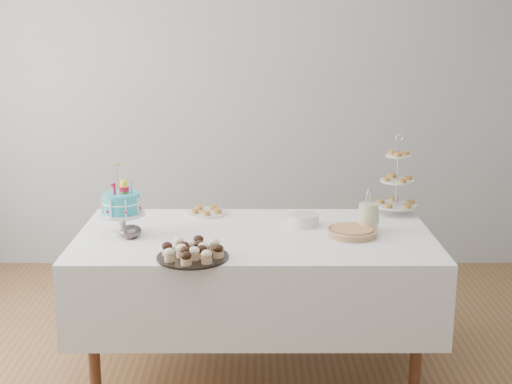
{
  "coord_description": "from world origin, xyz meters",
  "views": [
    {
      "loc": [
        -0.0,
        -3.39,
        1.91
      ],
      "look_at": [
        0.01,
        0.3,
        1.0
      ],
      "focal_mm": 50.0,
      "sensor_mm": 36.0,
      "label": 1
    }
  ],
  "objects_px": {
    "plate_stack": "(304,220)",
    "jam_bowl_a": "(130,232)",
    "table": "(255,273)",
    "birthday_cake": "(122,215)",
    "utensil_pitcher": "(368,216)",
    "jam_bowl_b": "(131,231)",
    "pastry_plate": "(206,211)",
    "tiered_stand": "(397,181)",
    "pie": "(352,232)",
    "cupcake_tray": "(193,251)"
  },
  "relations": [
    {
      "from": "utensil_pitcher",
      "to": "jam_bowl_b",
      "type": "bearing_deg",
      "value": -154.49
    },
    {
      "from": "cupcake_tray",
      "to": "tiered_stand",
      "type": "distance_m",
      "value": 1.4
    },
    {
      "from": "plate_stack",
      "to": "birthday_cake",
      "type": "bearing_deg",
      "value": -171.6
    },
    {
      "from": "birthday_cake",
      "to": "plate_stack",
      "type": "xyz_separation_m",
      "value": [
        0.99,
        0.15,
        -0.07
      ]
    },
    {
      "from": "birthday_cake",
      "to": "utensil_pitcher",
      "type": "bearing_deg",
      "value": -20.95
    },
    {
      "from": "birthday_cake",
      "to": "pastry_plate",
      "type": "relative_size",
      "value": 1.58
    },
    {
      "from": "plate_stack",
      "to": "jam_bowl_a",
      "type": "bearing_deg",
      "value": -166.33
    },
    {
      "from": "birthday_cake",
      "to": "jam_bowl_a",
      "type": "relative_size",
      "value": 3.46
    },
    {
      "from": "tiered_stand",
      "to": "jam_bowl_a",
      "type": "height_order",
      "value": "tiered_stand"
    },
    {
      "from": "birthday_cake",
      "to": "pastry_plate",
      "type": "bearing_deg",
      "value": 19.51
    },
    {
      "from": "plate_stack",
      "to": "jam_bowl_b",
      "type": "height_order",
      "value": "same"
    },
    {
      "from": "cupcake_tray",
      "to": "pastry_plate",
      "type": "relative_size",
      "value": 1.46
    },
    {
      "from": "pie",
      "to": "pastry_plate",
      "type": "distance_m",
      "value": 0.92
    },
    {
      "from": "pie",
      "to": "tiered_stand",
      "type": "xyz_separation_m",
      "value": [
        0.32,
        0.44,
        0.18
      ]
    },
    {
      "from": "cupcake_tray",
      "to": "jam_bowl_b",
      "type": "bearing_deg",
      "value": 136.02
    },
    {
      "from": "jam_bowl_a",
      "to": "jam_bowl_b",
      "type": "height_order",
      "value": "jam_bowl_b"
    },
    {
      "from": "jam_bowl_a",
      "to": "cupcake_tray",
      "type": "bearing_deg",
      "value": -42.21
    },
    {
      "from": "pie",
      "to": "tiered_stand",
      "type": "height_order",
      "value": "tiered_stand"
    },
    {
      "from": "birthday_cake",
      "to": "tiered_stand",
      "type": "relative_size",
      "value": 0.8
    },
    {
      "from": "pastry_plate",
      "to": "cupcake_tray",
      "type": "bearing_deg",
      "value": -91.04
    },
    {
      "from": "utensil_pitcher",
      "to": "tiered_stand",
      "type": "bearing_deg",
      "value": 78.42
    },
    {
      "from": "jam_bowl_b",
      "to": "pie",
      "type": "bearing_deg",
      "value": 0.82
    },
    {
      "from": "plate_stack",
      "to": "jam_bowl_b",
      "type": "distance_m",
      "value": 0.96
    },
    {
      "from": "tiered_stand",
      "to": "pastry_plate",
      "type": "distance_m",
      "value": 1.14
    },
    {
      "from": "tiered_stand",
      "to": "plate_stack",
      "type": "bearing_deg",
      "value": -156.74
    },
    {
      "from": "pie",
      "to": "utensil_pitcher",
      "type": "distance_m",
      "value": 0.15
    },
    {
      "from": "table",
      "to": "plate_stack",
      "type": "distance_m",
      "value": 0.41
    },
    {
      "from": "jam_bowl_b",
      "to": "pastry_plate",
      "type": "bearing_deg",
      "value": 50.76
    },
    {
      "from": "jam_bowl_a",
      "to": "jam_bowl_b",
      "type": "xyz_separation_m",
      "value": [
        0.0,
        0.02,
        0.0
      ]
    },
    {
      "from": "table",
      "to": "cupcake_tray",
      "type": "relative_size",
      "value": 5.44
    },
    {
      "from": "birthday_cake",
      "to": "plate_stack",
      "type": "bearing_deg",
      "value": -14.32
    },
    {
      "from": "tiered_stand",
      "to": "utensil_pitcher",
      "type": "xyz_separation_m",
      "value": [
        -0.22,
        -0.35,
        -0.12
      ]
    },
    {
      "from": "utensil_pitcher",
      "to": "plate_stack",
      "type": "bearing_deg",
      "value": -176.2
    },
    {
      "from": "cupcake_tray",
      "to": "pie",
      "type": "height_order",
      "value": "cupcake_tray"
    },
    {
      "from": "pie",
      "to": "pastry_plate",
      "type": "xyz_separation_m",
      "value": [
        -0.81,
        0.44,
        -0.01
      ]
    },
    {
      "from": "pie",
      "to": "plate_stack",
      "type": "xyz_separation_m",
      "value": [
        -0.25,
        0.2,
        0.01
      ]
    },
    {
      "from": "jam_bowl_a",
      "to": "utensil_pitcher",
      "type": "height_order",
      "value": "utensil_pitcher"
    },
    {
      "from": "plate_stack",
      "to": "pastry_plate",
      "type": "distance_m",
      "value": 0.61
    },
    {
      "from": "pastry_plate",
      "to": "utensil_pitcher",
      "type": "height_order",
      "value": "utensil_pitcher"
    },
    {
      "from": "plate_stack",
      "to": "utensil_pitcher",
      "type": "distance_m",
      "value": 0.36
    },
    {
      "from": "table",
      "to": "jam_bowl_a",
      "type": "bearing_deg",
      "value": -173.85
    },
    {
      "from": "utensil_pitcher",
      "to": "pastry_plate",
      "type": "bearing_deg",
      "value": 179.76
    },
    {
      "from": "table",
      "to": "pie",
      "type": "height_order",
      "value": "pie"
    },
    {
      "from": "plate_stack",
      "to": "utensil_pitcher",
      "type": "bearing_deg",
      "value": -16.92
    },
    {
      "from": "birthday_cake",
      "to": "plate_stack",
      "type": "distance_m",
      "value": 1.01
    },
    {
      "from": "table",
      "to": "jam_bowl_b",
      "type": "height_order",
      "value": "jam_bowl_b"
    },
    {
      "from": "cupcake_tray",
      "to": "plate_stack",
      "type": "relative_size",
      "value": 2.07
    },
    {
      "from": "pie",
      "to": "jam_bowl_b",
      "type": "bearing_deg",
      "value": -179.18
    },
    {
      "from": "pastry_plate",
      "to": "jam_bowl_b",
      "type": "relative_size",
      "value": 2.13
    },
    {
      "from": "utensil_pitcher",
      "to": "table",
      "type": "bearing_deg",
      "value": -154.49
    }
  ]
}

